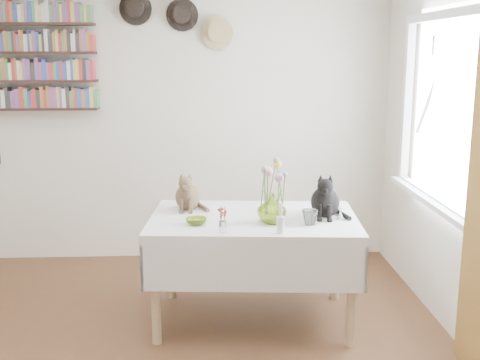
{
  "coord_description": "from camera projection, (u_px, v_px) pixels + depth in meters",
  "views": [
    {
      "loc": [
        0.38,
        -3.2,
        1.89
      ],
      "look_at": [
        0.58,
        0.72,
        1.05
      ],
      "focal_mm": 45.0,
      "sensor_mm": 36.0,
      "label": 1
    }
  ],
  "objects": [
    {
      "name": "green_bowl",
      "position": [
        196.0,
        221.0,
        3.98
      ],
      "size": [
        0.19,
        0.19,
        0.04
      ],
      "primitive_type": "imported",
      "rotation": [
        0.0,
        0.0,
        -0.45
      ],
      "color": "#B0CD3F",
      "rests_on": "dining_table"
    },
    {
      "name": "dining_table",
      "position": [
        254.0,
        243.0,
        4.21
      ],
      "size": [
        1.49,
        1.02,
        0.77
      ],
      "color": "white",
      "rests_on": "room"
    },
    {
      "name": "flower_bouquet",
      "position": [
        272.0,
        173.0,
        3.96
      ],
      "size": [
        0.17,
        0.13,
        0.39
      ],
      "color": "#4C7233",
      "rests_on": "flower_vase"
    },
    {
      "name": "room",
      "position": [
        140.0,
        173.0,
        3.24
      ],
      "size": [
        4.08,
        4.58,
        2.58
      ],
      "color": "brown",
      "rests_on": "ground"
    },
    {
      "name": "window",
      "position": [
        443.0,
        126.0,
        4.09
      ],
      "size": [
        0.12,
        1.52,
        1.32
      ],
      "color": "white",
      "rests_on": "room"
    },
    {
      "name": "wall_hats",
      "position": [
        178.0,
        19.0,
        5.19
      ],
      "size": [
        0.98,
        0.09,
        0.48
      ],
      "color": "black",
      "rests_on": "room"
    },
    {
      "name": "flower_vase",
      "position": [
        272.0,
        208.0,
        4.0
      ],
      "size": [
        0.25,
        0.25,
        0.2
      ],
      "primitive_type": "imported",
      "rotation": [
        0.0,
        0.0,
        -0.38
      ],
      "color": "#B0CD3F",
      "rests_on": "dining_table"
    },
    {
      "name": "bookshelf_unit",
      "position": [
        37.0,
        57.0,
        5.17
      ],
      "size": [
        1.0,
        0.16,
        0.91
      ],
      "color": "#331B16",
      "rests_on": "room"
    },
    {
      "name": "porcelain_figurine",
      "position": [
        340.0,
        214.0,
        4.1
      ],
      "size": [
        0.05,
        0.05,
        0.09
      ],
      "color": "white",
      "rests_on": "dining_table"
    },
    {
      "name": "drinking_glass",
      "position": [
        310.0,
        217.0,
        3.97
      ],
      "size": [
        0.15,
        0.15,
        0.1
      ],
      "primitive_type": "imported",
      "rotation": [
        0.0,
        0.0,
        -0.48
      ],
      "color": "white",
      "rests_on": "dining_table"
    },
    {
      "name": "black_cat",
      "position": [
        325.0,
        194.0,
        4.15
      ],
      "size": [
        0.27,
        0.31,
        0.32
      ],
      "primitive_type": null,
      "rotation": [
        0.0,
        0.0,
        -0.21
      ],
      "color": "black",
      "rests_on": "dining_table"
    },
    {
      "name": "berry_jar",
      "position": [
        223.0,
        220.0,
        3.79
      ],
      "size": [
        0.05,
        0.05,
        0.18
      ],
      "color": "white",
      "rests_on": "dining_table"
    },
    {
      "name": "tabby_cat",
      "position": [
        187.0,
        190.0,
        4.34
      ],
      "size": [
        0.21,
        0.26,
        0.29
      ],
      "primitive_type": null,
      "rotation": [
        0.0,
        0.0,
        -0.08
      ],
      "color": "brown",
      "rests_on": "dining_table"
    },
    {
      "name": "candlestick",
      "position": [
        280.0,
        223.0,
        3.78
      ],
      "size": [
        0.05,
        0.05,
        0.19
      ],
      "color": "white",
      "rests_on": "dining_table"
    }
  ]
}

